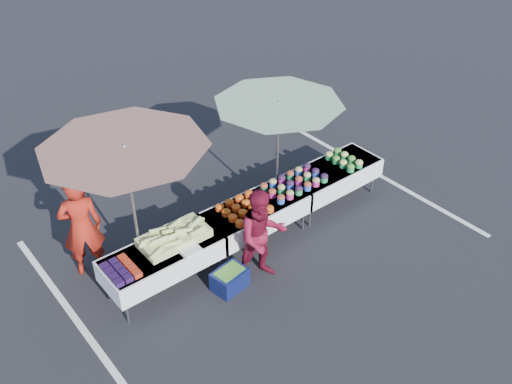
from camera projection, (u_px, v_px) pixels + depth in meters
ground at (256, 239)px, 9.83m from camera, size 80.00×80.00×0.00m
stripe_left at (83, 329)px, 8.18m from camera, size 0.10×5.00×0.00m
stripe_right at (379, 175)px, 11.47m from camera, size 0.10×5.00×0.00m
table_left at (163, 258)px, 8.57m from camera, size 1.86×0.81×0.75m
table_center at (256, 212)px, 9.49m from camera, size 1.86×0.81×0.75m
table_right at (332, 175)px, 10.42m from camera, size 1.86×0.81×0.75m
berry_punnets at (121, 270)px, 8.04m from camera, size 0.40×0.54×0.08m
corn_pile at (174, 237)px, 8.58m from camera, size 1.16×0.57×0.26m
plastic_bags at (190, 250)px, 8.42m from camera, size 0.30×0.25×0.05m
carrot_bowls at (244, 208)px, 9.23m from camera, size 0.75×0.69×0.11m
potato_cups at (294, 182)px, 9.79m from camera, size 1.14×0.58×0.16m
bean_baskets at (344, 159)px, 10.41m from camera, size 0.36×0.68×0.15m
vendor at (81, 227)px, 8.70m from camera, size 0.74×0.60×1.76m
customer at (262, 236)px, 8.63m from camera, size 0.94×0.83×1.62m
umbrella_left at (126, 159)px, 7.80m from camera, size 2.73×2.73×2.43m
umbrella_right at (279, 113)px, 9.34m from camera, size 2.39×2.39×2.22m
storage_bin at (230, 279)px, 8.77m from camera, size 0.58×0.46×0.34m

